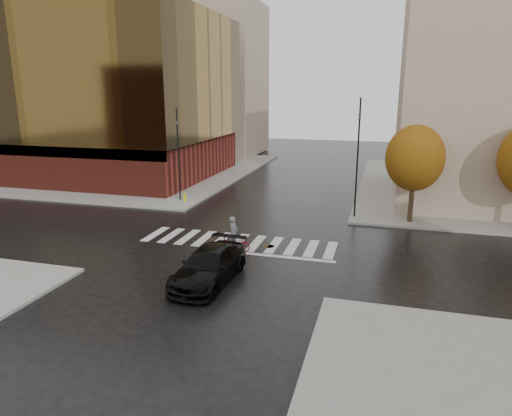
# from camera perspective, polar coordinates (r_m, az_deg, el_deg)

# --- Properties ---
(ground) EXTENTS (120.00, 120.00, 0.00)m
(ground) POSITION_cam_1_polar(r_m,az_deg,el_deg) (26.94, -2.54, -4.55)
(ground) COLOR black
(ground) RESTS_ON ground
(sidewalk_nw) EXTENTS (30.00, 30.00, 0.15)m
(sidewalk_nw) POSITION_cam_1_polar(r_m,az_deg,el_deg) (54.41, -16.77, 4.66)
(sidewalk_nw) COLOR gray
(sidewalk_nw) RESTS_ON ground
(crosswalk) EXTENTS (12.00, 3.00, 0.01)m
(crosswalk) POSITION_cam_1_polar(r_m,az_deg,el_deg) (27.38, -2.21, -4.22)
(crosswalk) COLOR silver
(crosswalk) RESTS_ON ground
(office_glass) EXTENTS (27.00, 19.00, 16.00)m
(office_glass) POSITION_cam_1_polar(r_m,az_deg,el_deg) (51.78, -20.22, 13.07)
(office_glass) COLOR maroon
(office_glass) RESTS_ON sidewalk_nw
(building_ne_tan) EXTENTS (16.00, 16.00, 18.00)m
(building_ne_tan) POSITION_cam_1_polar(r_m,az_deg,el_deg) (42.09, 28.91, 13.25)
(building_ne_tan) COLOR tan
(building_ne_tan) RESTS_ON sidewalk_ne
(building_nw_far) EXTENTS (14.00, 12.00, 20.00)m
(building_nw_far) POSITION_cam_1_polar(r_m,az_deg,el_deg) (65.74, -5.86, 15.61)
(building_nw_far) COLOR tan
(building_nw_far) RESTS_ON sidewalk_nw
(tree_ne_a) EXTENTS (3.80, 3.80, 6.50)m
(tree_ne_a) POSITION_cam_1_polar(r_m,az_deg,el_deg) (31.89, 19.23, 5.89)
(tree_ne_a) COLOR #2F1F15
(tree_ne_a) RESTS_ON sidewalk_ne
(sedan) EXTENTS (2.51, 5.59, 1.59)m
(sedan) POSITION_cam_1_polar(r_m,az_deg,el_deg) (21.67, -5.90, -7.22)
(sedan) COLOR black
(sedan) RESTS_ON ground
(cyclist) EXTENTS (1.76, 0.69, 1.96)m
(cyclist) POSITION_cam_1_polar(r_m,az_deg,el_deg) (25.74, -2.67, -3.90)
(cyclist) COLOR maroon
(cyclist) RESTS_ON ground
(traffic_light_nw) EXTENTS (0.21, 0.19, 7.31)m
(traffic_light_nw) POSITION_cam_1_polar(r_m,az_deg,el_deg) (37.01, -9.71, 7.35)
(traffic_light_nw) COLOR black
(traffic_light_nw) RESTS_ON sidewalk_nw
(traffic_light_ne) EXTENTS (0.19, 0.22, 8.19)m
(traffic_light_ne) POSITION_cam_1_polar(r_m,az_deg,el_deg) (32.04, 12.63, 7.23)
(traffic_light_ne) COLOR black
(traffic_light_ne) RESTS_ON sidewalk_ne
(fire_hydrant) EXTENTS (0.25, 0.25, 0.71)m
(fire_hydrant) POSITION_cam_1_polar(r_m,az_deg,el_deg) (36.73, -8.89, 1.35)
(fire_hydrant) COLOR #CCC70C
(fire_hydrant) RESTS_ON sidewalk_nw
(manhole) EXTENTS (0.88, 0.88, 0.01)m
(manhole) POSITION_cam_1_polar(r_m,az_deg,el_deg) (26.58, 1.56, -4.80)
(manhole) COLOR #453718
(manhole) RESTS_ON ground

